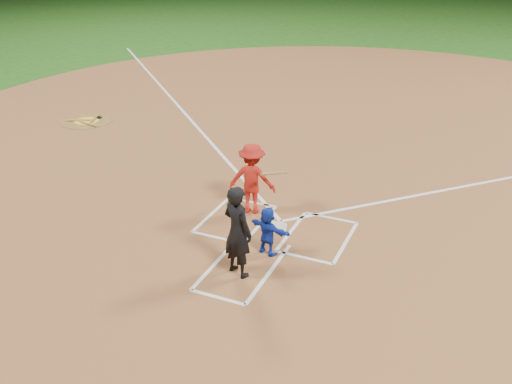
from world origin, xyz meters
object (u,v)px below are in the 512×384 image
at_px(catcher, 268,231).
at_px(umpire, 238,231).
at_px(on_deck_circle, 87,121).
at_px(batter_at_plate, 252,179).
at_px(home_plate, 276,227).

xyz_separation_m(catcher, umpire, (-0.24, -0.89, 0.40)).
height_order(on_deck_circle, umpire, umpire).
relative_size(catcher, batter_at_plate, 0.62).
height_order(home_plate, batter_at_plate, batter_at_plate).
distance_m(on_deck_circle, batter_at_plate, 8.59).
xyz_separation_m(home_plate, batter_at_plate, (-0.79, 0.49, 0.82)).
bearing_deg(home_plate, on_deck_circle, -26.09).
bearing_deg(catcher, home_plate, -60.80).
bearing_deg(batter_at_plate, catcher, -56.20).
distance_m(home_plate, umpire, 2.14).
relative_size(catcher, umpire, 0.56).
bearing_deg(on_deck_circle, catcher, -30.81).
bearing_deg(batter_at_plate, home_plate, -31.70).
xyz_separation_m(home_plate, umpire, (0.00, -1.94, 0.91)).
height_order(home_plate, on_deck_circle, home_plate).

